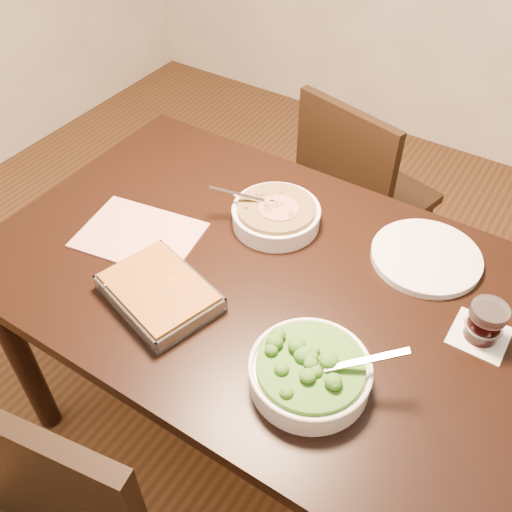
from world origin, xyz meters
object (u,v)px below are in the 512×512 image
(table, at_px, (263,298))
(stew_bowl, at_px, (276,214))
(dinner_plate, at_px, (426,257))
(broccoli_bowl, at_px, (310,372))
(baking_dish, at_px, (159,293))
(wine_tumbler, at_px, (486,322))
(chair_far, at_px, (357,191))

(table, height_order, stew_bowl, stew_bowl)
(table, height_order, dinner_plate, dinner_plate)
(broccoli_bowl, distance_m, baking_dish, 0.41)
(table, bearing_deg, baking_dish, -126.61)
(baking_dish, height_order, dinner_plate, baking_dish)
(wine_tumbler, xyz_separation_m, dinner_plate, (-0.19, 0.17, -0.04))
(chair_far, bearing_deg, table, 109.30)
(baking_dish, distance_m, wine_tumbler, 0.73)
(baking_dish, xyz_separation_m, wine_tumbler, (0.67, 0.30, 0.03))
(broccoli_bowl, bearing_deg, wine_tumbler, 49.84)
(baking_dish, bearing_deg, table, 69.53)
(wine_tumbler, xyz_separation_m, chair_far, (-0.58, 0.67, -0.32))
(dinner_plate, distance_m, chair_far, 0.69)
(broccoli_bowl, bearing_deg, table, 139.17)
(stew_bowl, distance_m, wine_tumbler, 0.59)
(wine_tumbler, relative_size, chair_far, 0.11)
(table, xyz_separation_m, broccoli_bowl, (0.25, -0.22, 0.13))
(wine_tumbler, bearing_deg, stew_bowl, 172.12)
(dinner_plate, bearing_deg, chair_far, 128.13)
(wine_tumbler, distance_m, chair_far, 0.94)
(table, height_order, chair_far, chair_far)
(table, bearing_deg, wine_tumbler, 10.37)
(broccoli_bowl, height_order, chair_far, chair_far)
(chair_far, bearing_deg, broccoli_bowl, 122.25)
(broccoli_bowl, relative_size, chair_far, 0.30)
(table, height_order, broccoli_bowl, broccoli_bowl)
(stew_bowl, height_order, wine_tumbler, wine_tumbler)
(broccoli_bowl, xyz_separation_m, wine_tumbler, (0.26, 0.31, 0.02))
(table, relative_size, dinner_plate, 5.06)
(broccoli_bowl, relative_size, baking_dish, 0.84)
(broccoli_bowl, bearing_deg, baking_dish, 178.86)
(wine_tumbler, height_order, dinner_plate, wine_tumbler)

